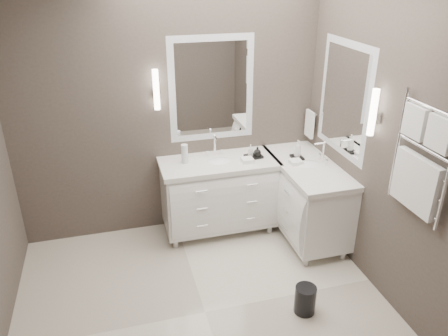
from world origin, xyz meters
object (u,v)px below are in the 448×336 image
object	(u,v)px
vanity_back	(219,191)
waste_bin	(305,300)
vanity_right	(306,195)
towel_ladder	(420,165)

from	to	relation	value
vanity_back	waste_bin	bearing A→B (deg)	-75.21
vanity_back	waste_bin	distance (m)	1.53
vanity_right	waste_bin	world-z (taller)	vanity_right
vanity_right	towel_ladder	world-z (taller)	towel_ladder
towel_ladder	waste_bin	bearing A→B (deg)	165.59
towel_ladder	waste_bin	size ratio (longest dim) A/B	3.53
vanity_right	towel_ladder	size ratio (longest dim) A/B	1.38
vanity_back	waste_bin	xyz separation A→B (m)	(0.38, -1.44, -0.36)
waste_bin	vanity_right	bearing A→B (deg)	66.07
vanity_back	towel_ladder	world-z (taller)	towel_ladder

